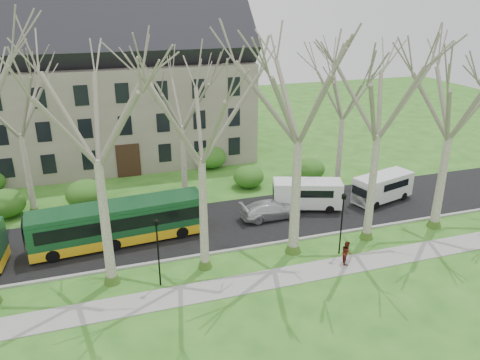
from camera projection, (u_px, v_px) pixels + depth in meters
name	position (u px, v px, depth m)	size (l,w,h in m)	color
ground	(250.00, 260.00, 30.60)	(120.00, 120.00, 0.00)	#2E661D
sidewalk	(263.00, 280.00, 28.38)	(70.00, 2.00, 0.06)	gray
road	(226.00, 224.00, 35.46)	(80.00, 8.00, 0.06)	black
curb	(243.00, 248.00, 31.90)	(80.00, 0.25, 0.14)	#A5A39E
building	(117.00, 81.00, 47.17)	(26.50, 12.20, 16.00)	gray
tree_row_verge	(249.00, 158.00, 28.29)	(49.00, 7.00, 14.00)	gray
tree_row_far	(191.00, 130.00, 37.75)	(33.00, 7.00, 12.00)	gray
lamp_row	(255.00, 232.00, 28.77)	(36.22, 0.22, 4.30)	black
hedges	(149.00, 179.00, 41.30)	(30.60, 8.60, 2.00)	#205F1B
bus_follow	(119.00, 223.00, 32.29)	(11.80, 2.46, 2.95)	#134522
sedan	(271.00, 209.00, 36.10)	(1.94, 4.76, 1.38)	silver
van_a	(307.00, 195.00, 37.50)	(5.41, 1.97, 2.36)	silver
van_b	(383.00, 188.00, 38.91)	(5.31, 1.93, 2.32)	silver
pedestrian_b	(347.00, 252.00, 29.90)	(0.76, 0.59, 1.56)	#551A13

